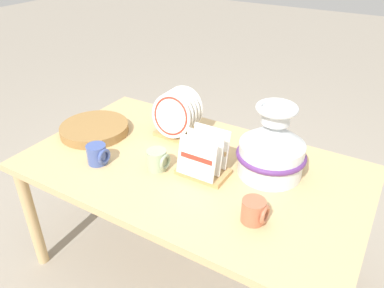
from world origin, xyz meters
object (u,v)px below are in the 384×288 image
Objects in this scene: mug_sage_glaze at (158,160)px; dish_rack_round_plates at (177,118)px; dish_rack_square_plates at (204,162)px; ceramic_vase at (272,147)px; wicker_charger_stack at (94,129)px; mug_terracotta_glaze at (255,211)px; mug_cobalt_glaze at (98,154)px.

dish_rack_round_plates is at bearing 106.76° from mug_sage_glaze.
ceramic_vase is at bearing 32.27° from dish_rack_square_plates.
mug_sage_glaze is at bearing -152.97° from ceramic_vase.
mug_sage_glaze is at bearing -73.24° from dish_rack_round_plates.
wicker_charger_stack is (-0.38, -0.19, -0.08)m from dish_rack_round_plates.
dish_rack_round_plates is (-0.51, 0.07, -0.03)m from ceramic_vase.
ceramic_vase is 0.33m from mug_terracotta_glaze.
mug_sage_glaze is at bearing -160.37° from dish_rack_square_plates.
mug_cobalt_glaze is (-0.17, -0.38, -0.06)m from dish_rack_round_plates.
ceramic_vase is at bearing 7.94° from wicker_charger_stack.
mug_cobalt_glaze is (-0.74, -0.01, 0.00)m from mug_terracotta_glaze.
mug_cobalt_glaze and mug_sage_glaze have the same top height.
wicker_charger_stack is (-0.89, -0.12, -0.11)m from ceramic_vase.
mug_cobalt_glaze is 1.00× the size of mug_sage_glaze.
mug_cobalt_glaze is at bearing -42.74° from wicker_charger_stack.
mug_sage_glaze reaches higher than wicker_charger_stack.
mug_sage_glaze is (0.09, -0.28, -0.06)m from dish_rack_round_plates.
dish_rack_round_plates is at bearing 26.72° from wicker_charger_stack.
dish_rack_round_plates is 0.30m from mug_sage_glaze.
mug_cobalt_glaze is (-0.68, -0.32, -0.09)m from ceramic_vase.
mug_terracotta_glaze is (0.30, -0.16, -0.02)m from dish_rack_square_plates.
mug_cobalt_glaze is at bearing -159.11° from dish_rack_square_plates.
mug_cobalt_glaze is at bearing -179.47° from mug_terracotta_glaze.
mug_cobalt_glaze is at bearing -113.49° from dish_rack_round_plates.
mug_terracotta_glaze is at bearing -28.34° from dish_rack_square_plates.
mug_sage_glaze is at bearing -11.41° from wicker_charger_stack.
dish_rack_round_plates reaches higher than dish_rack_square_plates.
dish_rack_square_plates reaches higher than mug_terracotta_glaze.
dish_rack_square_plates reaches higher than mug_sage_glaze.
wicker_charger_stack is 0.97m from mug_terracotta_glaze.
mug_terracotta_glaze is at bearing -33.40° from dish_rack_round_plates.
ceramic_vase reaches higher than dish_rack_square_plates.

